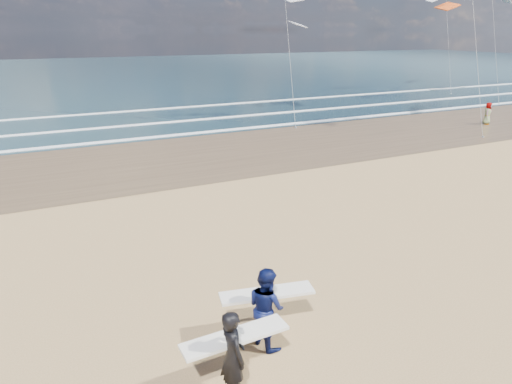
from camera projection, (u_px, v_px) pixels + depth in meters
wet_sand_strip at (407, 128)px, 33.65m from camera, size 220.00×12.00×0.01m
ocean at (186, 71)px, 79.49m from camera, size 220.00×100.00×0.02m
foam_breakers at (329, 107)px, 42.21m from camera, size 220.00×11.70×0.05m
surfer_near at (233, 354)px, 8.72m from camera, size 2.22×1.01×1.95m
surfer_far at (266, 306)px, 10.25m from camera, size 2.26×1.36×1.93m
beachgoer_0 at (488, 113)px, 34.62m from camera, size 0.96×0.86×1.65m
kite_0 at (475, 26)px, 30.66m from camera, size 6.36×4.80×12.40m
kite_1 at (288, 37)px, 33.86m from camera, size 6.10×4.77×11.20m
kite_2 at (494, 26)px, 44.09m from camera, size 6.17×4.78×12.85m
kite_5 at (448, 25)px, 51.09m from camera, size 5.61×4.72×13.54m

